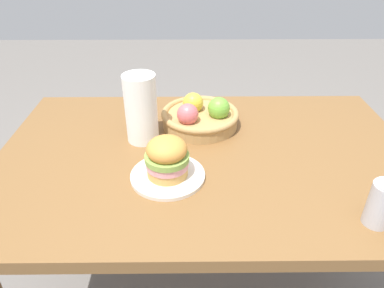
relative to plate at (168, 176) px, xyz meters
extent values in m
cube|color=brown|center=(0.12, 0.13, -0.03)|extent=(1.40, 0.90, 0.04)
cylinder|color=brown|center=(-0.50, 0.50, -0.40)|extent=(0.07, 0.07, 0.71)
cylinder|color=brown|center=(0.74, 0.50, -0.40)|extent=(0.07, 0.07, 0.71)
cylinder|color=silver|center=(0.00, 0.00, 0.00)|extent=(0.23, 0.23, 0.01)
cylinder|color=tan|center=(0.00, 0.00, 0.02)|extent=(0.12, 0.12, 0.03)
cylinder|color=pink|center=(0.00, 0.00, 0.05)|extent=(0.13, 0.13, 0.02)
cylinder|color=#84A84C|center=(0.00, 0.00, 0.07)|extent=(0.13, 0.13, 0.02)
ellipsoid|color=gold|center=(0.00, 0.00, 0.10)|extent=(0.12, 0.12, 0.07)
cylinder|color=silver|center=(0.54, -0.20, 0.05)|extent=(0.07, 0.07, 0.12)
cylinder|color=tan|center=(0.11, 0.32, 0.02)|extent=(0.28, 0.28, 0.05)
torus|color=tan|center=(0.11, 0.32, 0.04)|extent=(0.29, 0.29, 0.02)
sphere|color=#6BAD38|center=(0.17, 0.31, 0.07)|extent=(0.08, 0.08, 0.08)
sphere|color=gold|center=(0.08, 0.36, 0.07)|extent=(0.08, 0.08, 0.08)
sphere|color=#D16066|center=(0.06, 0.26, 0.07)|extent=(0.08, 0.08, 0.08)
cylinder|color=white|center=(-0.10, 0.22, 0.11)|extent=(0.11, 0.11, 0.24)
camera|label=1|loc=(0.06, -0.86, 0.65)|focal=33.28mm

